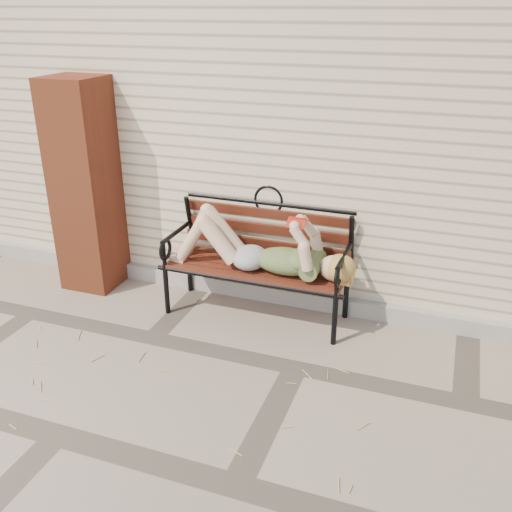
% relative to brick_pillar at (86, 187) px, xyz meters
% --- Properties ---
extents(ground, '(80.00, 80.00, 0.00)m').
position_rel_brick_pillar_xyz_m(ground, '(2.30, -0.75, -1.00)').
color(ground, gray).
rests_on(ground, ground).
extents(house_wall, '(8.00, 4.00, 3.00)m').
position_rel_brick_pillar_xyz_m(house_wall, '(2.30, 2.25, 0.50)').
color(house_wall, beige).
rests_on(house_wall, ground).
extents(foundation_strip, '(8.00, 0.10, 0.15)m').
position_rel_brick_pillar_xyz_m(foundation_strip, '(2.30, 0.22, -0.93)').
color(foundation_strip, '#9B948C').
rests_on(foundation_strip, ground).
extents(brick_pillar, '(0.50, 0.50, 2.00)m').
position_rel_brick_pillar_xyz_m(brick_pillar, '(0.00, 0.00, 0.00)').
color(brick_pillar, brown).
rests_on(brick_pillar, ground).
extents(garden_bench, '(1.74, 0.69, 1.13)m').
position_rel_brick_pillar_xyz_m(garden_bench, '(1.73, 0.02, -0.37)').
color(garden_bench, black).
rests_on(garden_bench, ground).
extents(reading_woman, '(1.64, 0.37, 0.52)m').
position_rel_brick_pillar_xyz_m(reading_woman, '(1.75, -0.11, -0.33)').
color(reading_woman, '#0A3248').
rests_on(reading_woman, ground).
extents(straw_scatter, '(2.94, 1.65, 0.01)m').
position_rel_brick_pillar_xyz_m(straw_scatter, '(1.59, -1.42, -0.99)').
color(straw_scatter, tan).
rests_on(straw_scatter, ground).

